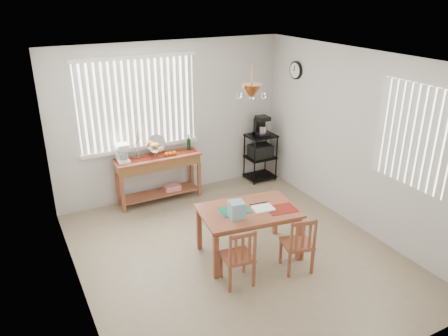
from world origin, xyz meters
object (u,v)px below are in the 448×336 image
wire_cart (260,153)px  dining_table (249,215)px  cart_items (261,126)px  chair_right (298,244)px  sideboard (159,167)px  chair_left (238,257)px

wire_cart → dining_table: size_ratio=0.64×
cart_items → chair_right: cart_items is taller
sideboard → chair_right: 2.84m
sideboard → chair_left: size_ratio=1.84×
wire_cart → chair_left: wire_cart is taller
wire_cart → dining_table: 2.54m
chair_right → sideboard: bearing=107.6°
dining_table → sideboard: bearing=103.1°
cart_items → chair_left: (-1.91, -2.57, -0.66)m
dining_table → chair_right: (0.37, -0.60, -0.22)m
sideboard → dining_table: size_ratio=1.04×
cart_items → dining_table: (-1.48, -2.07, -0.44)m
sideboard → chair_left: (0.05, -2.59, -0.22)m
sideboard → wire_cart: size_ratio=1.63×
sideboard → dining_table: sideboard is taller
dining_table → wire_cart: bearing=54.3°
wire_cart → chair_right: (-1.11, -2.66, -0.14)m
dining_table → chair_right: bearing=-58.5°
wire_cart → cart_items: cart_items is taller
sideboard → dining_table: (0.49, -2.09, 0.00)m
sideboard → dining_table: bearing=-76.9°
chair_left → sideboard: bearing=91.2°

